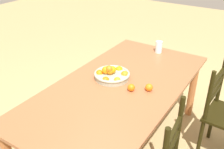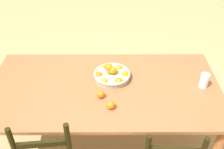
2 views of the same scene
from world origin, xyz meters
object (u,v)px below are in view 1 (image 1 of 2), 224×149
at_px(drinking_glass, 159,47).
at_px(orange_loose_0, 131,88).
at_px(dining_table, 119,93).
at_px(orange_loose_1, 149,87).
at_px(fruit_bowl, 112,74).

bearing_deg(drinking_glass, orange_loose_0, 8.96).
bearing_deg(dining_table, drinking_glass, -179.82).
distance_m(dining_table, orange_loose_0, 0.18).
bearing_deg(orange_loose_1, drinking_glass, -161.57).
bearing_deg(dining_table, fruit_bowl, -118.75).
height_order(orange_loose_0, drinking_glass, drinking_glass).
relative_size(fruit_bowl, orange_loose_1, 5.05).
bearing_deg(orange_loose_0, dining_table, -101.44).
height_order(dining_table, orange_loose_1, orange_loose_1).
height_order(dining_table, drinking_glass, drinking_glass).
bearing_deg(drinking_glass, fruit_bowl, -8.50).
distance_m(dining_table, orange_loose_1, 0.29).
xyz_separation_m(orange_loose_0, drinking_glass, (-0.87, -0.14, 0.03)).
relative_size(orange_loose_0, drinking_glass, 0.50).
bearing_deg(fruit_bowl, orange_loose_0, 69.96).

